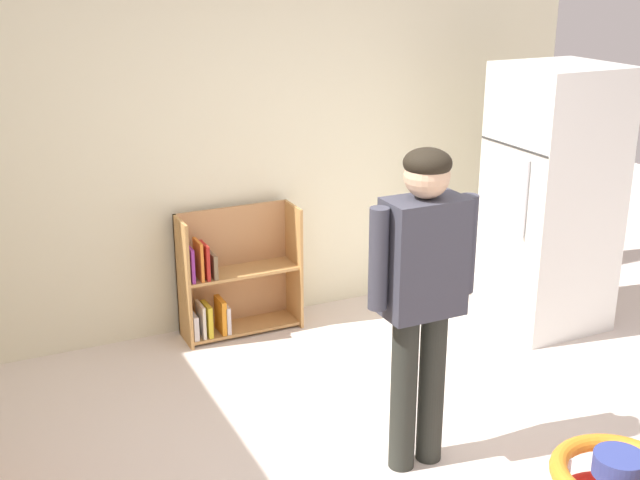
{
  "coord_description": "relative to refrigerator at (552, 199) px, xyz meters",
  "views": [
    {
      "loc": [
        -1.79,
        -2.76,
        2.43
      ],
      "look_at": [
        -0.15,
        0.69,
        1.11
      ],
      "focal_mm": 46.39,
      "sensor_mm": 36.0,
      "label": 1
    }
  ],
  "objects": [
    {
      "name": "bookshelf",
      "position": [
        -2.0,
        0.78,
        -0.53
      ],
      "size": [
        0.8,
        0.28,
        0.85
      ],
      "color": "tan",
      "rests_on": "ground"
    },
    {
      "name": "standing_person",
      "position": [
        -1.69,
        -1.08,
        0.09
      ],
      "size": [
        0.57,
        0.22,
        1.62
      ],
      "color": "#292B25",
      "rests_on": "ground"
    },
    {
      "name": "back_wall",
      "position": [
        -1.88,
        0.96,
        0.46
      ],
      "size": [
        5.2,
        0.06,
        2.7
      ],
      "primitive_type": "cube",
      "color": "#ECE7C4",
      "rests_on": "ground"
    },
    {
      "name": "refrigerator",
      "position": [
        0.0,
        0.0,
        0.0
      ],
      "size": [
        0.73,
        0.68,
        1.78
      ],
      "color": "white",
      "rests_on": "ground"
    }
  ]
}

